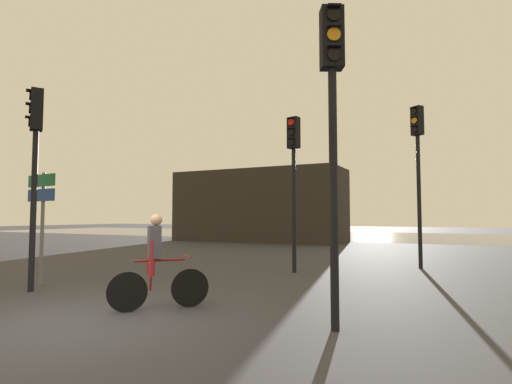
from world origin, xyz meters
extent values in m
plane|color=#333338|center=(0.00, 0.00, 0.00)|extent=(120.00, 120.00, 0.00)
cube|color=slate|center=(0.00, 28.85, 0.00)|extent=(80.00, 16.00, 0.01)
cube|color=#2D2823|center=(-6.22, 18.85, 2.24)|extent=(10.72, 4.00, 4.48)
cylinder|color=black|center=(-3.01, 1.40, 1.72)|extent=(0.12, 0.12, 3.43)
cube|color=black|center=(-3.01, 1.40, 3.88)|extent=(0.40, 0.37, 0.90)
cylinder|color=black|center=(-3.08, 1.29, 4.17)|extent=(0.18, 0.13, 0.19)
cube|color=black|center=(-3.10, 1.27, 4.28)|extent=(0.22, 0.20, 0.02)
cylinder|color=black|center=(-3.08, 1.29, 3.88)|extent=(0.18, 0.13, 0.19)
cube|color=black|center=(-3.10, 1.27, 3.99)|extent=(0.22, 0.20, 0.02)
cylinder|color=black|center=(-3.08, 1.29, 3.59)|extent=(0.18, 0.13, 0.19)
cube|color=black|center=(-3.10, 1.27, 3.70)|extent=(0.22, 0.20, 0.02)
cylinder|color=black|center=(0.93, 6.56, 1.77)|extent=(0.12, 0.12, 3.53)
cube|color=black|center=(0.93, 6.56, 3.98)|extent=(0.36, 0.30, 0.90)
cylinder|color=red|center=(0.90, 6.43, 4.27)|extent=(0.19, 0.07, 0.19)
cube|color=black|center=(0.90, 6.41, 4.38)|extent=(0.21, 0.15, 0.02)
cylinder|color=black|center=(0.90, 6.43, 3.98)|extent=(0.19, 0.07, 0.19)
cube|color=black|center=(0.90, 6.41, 4.09)|extent=(0.21, 0.15, 0.02)
cylinder|color=black|center=(0.90, 6.43, 3.69)|extent=(0.19, 0.07, 0.19)
cube|color=black|center=(0.90, 6.41, 3.80)|extent=(0.21, 0.15, 0.02)
cylinder|color=black|center=(4.05, 9.09, 2.04)|extent=(0.12, 0.12, 4.09)
cube|color=black|center=(4.05, 9.09, 4.54)|extent=(0.40, 0.38, 0.90)
cylinder|color=black|center=(3.98, 8.97, 4.83)|extent=(0.17, 0.13, 0.19)
cube|color=black|center=(3.96, 8.96, 4.94)|extent=(0.22, 0.21, 0.02)
cylinder|color=orange|center=(3.98, 8.97, 4.54)|extent=(0.17, 0.13, 0.19)
cube|color=black|center=(3.96, 8.96, 4.65)|extent=(0.22, 0.21, 0.02)
cylinder|color=black|center=(3.98, 8.97, 4.25)|extent=(0.17, 0.13, 0.19)
cube|color=black|center=(3.96, 8.96, 4.36)|extent=(0.22, 0.21, 0.02)
cylinder|color=black|center=(3.51, 1.45, 1.85)|extent=(0.12, 0.12, 3.70)
cube|color=black|center=(3.51, 1.45, 4.15)|extent=(0.40, 0.36, 0.90)
cylinder|color=black|center=(3.57, 1.33, 4.44)|extent=(0.18, 0.12, 0.19)
cube|color=black|center=(3.58, 1.31, 4.55)|extent=(0.22, 0.20, 0.02)
cylinder|color=orange|center=(3.57, 1.33, 4.15)|extent=(0.18, 0.12, 0.19)
cube|color=black|center=(3.58, 1.31, 4.26)|extent=(0.22, 0.20, 0.02)
cylinder|color=black|center=(3.57, 1.33, 3.86)|extent=(0.18, 0.12, 0.19)
cube|color=black|center=(3.58, 1.31, 3.97)|extent=(0.22, 0.20, 0.02)
cylinder|color=slate|center=(-3.54, 1.99, 1.30)|extent=(0.08, 0.08, 2.60)
cube|color=#116038|center=(-3.54, 1.94, 2.41)|extent=(1.10, 0.16, 0.28)
cube|color=navy|center=(-3.54, 1.94, 2.07)|extent=(1.10, 0.16, 0.28)
cylinder|color=black|center=(0.84, 1.73, 0.33)|extent=(0.47, 0.52, 0.66)
cylinder|color=black|center=(0.15, 0.94, 0.33)|extent=(0.47, 0.52, 0.66)
cylinder|color=maroon|center=(0.50, 1.34, 0.83)|extent=(0.59, 0.66, 0.04)
cylinder|color=maroon|center=(0.40, 1.22, 0.61)|extent=(0.04, 0.04, 0.55)
cylinder|color=maroon|center=(0.81, 1.69, 0.88)|extent=(0.36, 0.33, 0.03)
cylinder|color=maroon|center=(0.47, 1.16, 0.88)|extent=(0.11, 0.11, 0.60)
cylinder|color=maroon|center=(0.32, 1.29, 0.88)|extent=(0.11, 0.11, 0.60)
cube|color=#3F3F47|center=(0.43, 1.26, 1.15)|extent=(0.36, 0.35, 0.54)
sphere|color=tan|center=(0.45, 1.28, 1.52)|extent=(0.20, 0.20, 0.20)
camera|label=1|loc=(5.04, -4.07, 1.58)|focal=28.00mm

